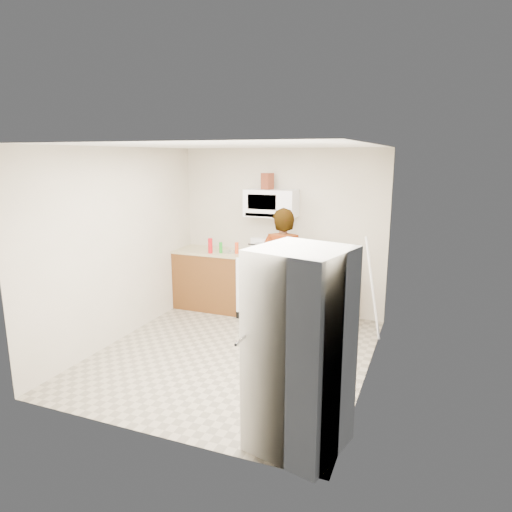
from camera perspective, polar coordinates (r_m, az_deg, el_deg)
The scene contains 20 objects.
floor at distance 5.77m, azimuth -2.78°, elevation -12.06°, with size 3.60×3.60×0.00m, color gray.
back_wall at distance 7.01m, azimuth 3.16°, elevation 3.07°, with size 3.20×0.02×2.50m, color beige.
right_wall at distance 4.94m, azimuth 14.11°, elevation -1.30°, with size 0.02×3.60×2.50m, color beige.
cabinet_left at distance 7.31m, azimuth -5.44°, elevation -3.00°, with size 1.12×0.62×0.90m, color brown.
counter_left at distance 7.20m, azimuth -5.51°, elevation 0.59°, with size 1.14×0.64×0.04m, color tan.
cabinet_right at distance 6.73m, azimuth 7.78°, elevation -4.43°, with size 0.80×0.62×0.90m, color brown.
counter_right at distance 6.61m, azimuth 7.90°, elevation -0.55°, with size 0.82×0.64×0.04m, color tan.
gas_range at distance 6.93m, azimuth 1.49°, elevation -3.51°, with size 0.76×0.65×1.13m.
microwave at distance 6.81m, azimuth 1.92°, elevation 6.63°, with size 0.76×0.38×0.40m, color white.
person at distance 6.24m, azimuth 3.33°, elevation -1.79°, with size 0.63×0.41×1.72m, color tan.
fridge at distance 3.79m, azimuth 5.52°, elevation -11.67°, with size 0.70×0.70×1.70m, color silver.
kettle at distance 6.67m, azimuth 8.69°, elevation 0.60°, with size 0.17×0.17×0.20m, color white.
jug at distance 6.80m, azimuth 1.44°, elevation 9.33°, with size 0.14×0.14×0.24m, color maroon.
saucepan at distance 6.99m, azimuth 0.71°, elevation 1.08°, with size 0.21×0.21×0.11m, color #B5B4B9.
tray at distance 6.59m, azimuth 2.78°, elevation -0.15°, with size 0.25×0.16×0.05m, color white.
bottle_spray at distance 6.96m, azimuth -5.74°, elevation 1.29°, with size 0.07×0.07×0.23m, color red.
bottle_hot_sauce at distance 6.90m, azimuth -2.42°, elevation 1.01°, with size 0.06×0.06×0.17m, color #E04118.
bottle_green_cap at distance 6.97m, azimuth -4.42°, elevation 1.05°, with size 0.05×0.05×0.16m, color #1B951F.
pot_lid at distance 7.02m, azimuth -3.24°, elevation 0.52°, with size 0.23×0.23×0.01m, color white.
broom at distance 6.06m, azimuth 14.39°, elevation -4.06°, with size 0.03×0.03×1.42m, color white.
Camera 1 is at (2.18, -4.77, 2.40)m, focal length 32.00 mm.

